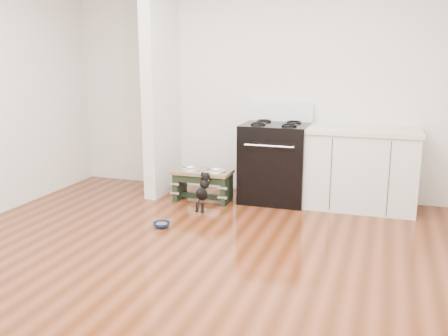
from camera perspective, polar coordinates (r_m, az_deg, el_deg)
ground at (r=4.16m, az=-4.42°, el=-11.41°), size 5.00×5.00×0.00m
room_shell at (r=3.79m, az=-4.85°, el=11.53°), size 5.00×5.00×5.00m
partition_wall at (r=6.20m, az=-7.18°, el=9.46°), size 0.15×0.80×2.70m
oven_range at (r=5.91m, az=5.89°, el=0.79°), size 0.76×0.69×1.14m
cabinet_run at (r=5.80m, az=15.40°, el=-0.08°), size 1.24×0.64×0.91m
dog_feeder at (r=5.89m, az=-2.45°, el=-1.31°), size 0.68×0.36×0.39m
puppy at (r=5.58m, az=-2.42°, el=-2.53°), size 0.12×0.35×0.41m
floor_bowl at (r=5.10m, az=-7.15°, el=-6.46°), size 0.20×0.20×0.05m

